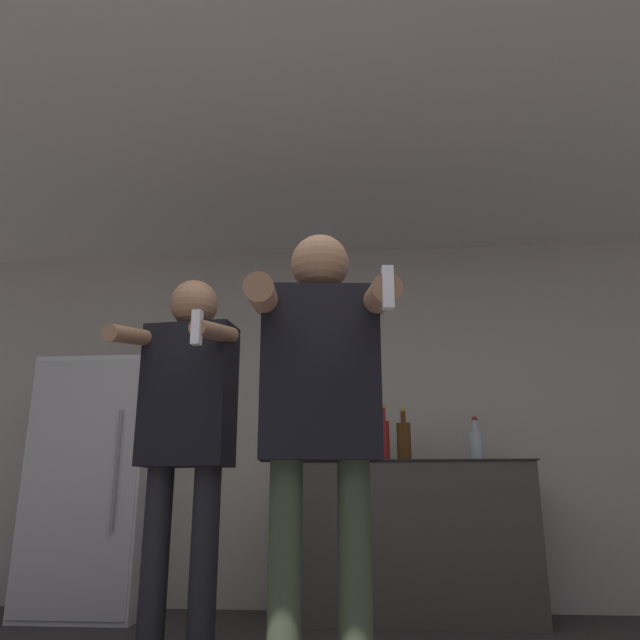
{
  "coord_description": "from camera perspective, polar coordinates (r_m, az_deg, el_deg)",
  "views": [
    {
      "loc": [
        0.27,
        -1.42,
        0.72
      ],
      "look_at": [
        0.08,
        0.83,
        1.37
      ],
      "focal_mm": 35.0,
      "sensor_mm": 36.0,
      "label": 1
    }
  ],
  "objects": [
    {
      "name": "wall_back",
      "position": [
        4.54,
        1.46,
        -8.93
      ],
      "size": [
        7.0,
        0.06,
        2.55
      ],
      "color": "beige",
      "rests_on": "ground_plane"
    },
    {
      "name": "ceiling_slab",
      "position": [
        3.49,
        -0.31,
        16.14
      ],
      "size": [
        7.0,
        3.57,
        0.05
      ],
      "color": "silver",
      "rests_on": "wall_back"
    },
    {
      "name": "refrigerator",
      "position": [
        4.52,
        -19.4,
        -14.0
      ],
      "size": [
        0.75,
        0.69,
        1.61
      ],
      "color": "white",
      "rests_on": "ground_plane"
    },
    {
      "name": "counter",
      "position": [
        4.19,
        8.26,
        -19.19
      ],
      "size": [
        1.53,
        0.62,
        0.94
      ],
      "color": "#47423D",
      "rests_on": "ground_plane"
    },
    {
      "name": "bottle_red_label",
      "position": [
        4.15,
        14.09,
        -10.97
      ],
      "size": [
        0.09,
        0.09,
        0.28
      ],
      "color": "silver",
      "rests_on": "counter"
    },
    {
      "name": "bottle_amber_bourbon",
      "position": [
        4.11,
        5.83,
        -10.73
      ],
      "size": [
        0.08,
        0.08,
        0.37
      ],
      "color": "maroon",
      "rests_on": "counter"
    },
    {
      "name": "bottle_tall_gin",
      "position": [
        4.11,
        7.68,
        -10.85
      ],
      "size": [
        0.09,
        0.09,
        0.34
      ],
      "color": "#563314",
      "rests_on": "counter"
    },
    {
      "name": "person_woman_foreground",
      "position": [
        2.27,
        0.02,
        -7.38
      ],
      "size": [
        0.55,
        0.56,
        1.71
      ],
      "color": "#38422D",
      "rests_on": "ground_plane"
    },
    {
      "name": "person_man_side",
      "position": [
        2.87,
        -12.11,
        -9.16
      ],
      "size": [
        0.5,
        0.56,
        1.71
      ],
      "color": "black",
      "rests_on": "ground_plane"
    }
  ]
}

